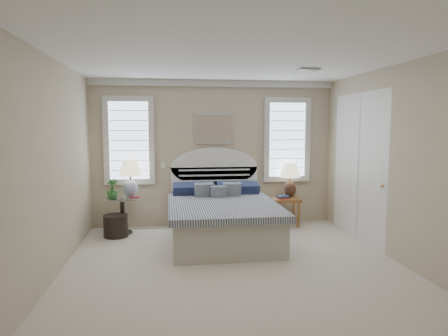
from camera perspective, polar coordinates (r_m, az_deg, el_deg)
floor at (r=5.33m, az=1.77°, el=-14.43°), size 4.50×5.00×0.01m
ceiling at (r=5.06m, az=1.87°, el=15.53°), size 4.50×5.00×0.01m
wall_back at (r=7.49m, az=-1.43°, el=2.10°), size 4.50×0.02×2.70m
wall_left at (r=5.14m, az=-23.72°, el=-0.21°), size 0.02×5.00×2.70m
wall_right at (r=5.84m, az=24.13°, el=0.46°), size 0.02×5.00×2.70m
crown_molding at (r=7.47m, az=-1.43°, el=11.99°), size 4.50×0.08×0.12m
hvac_vent at (r=6.13m, az=11.97°, el=13.55°), size 0.30×0.20×0.02m
switch_plate at (r=7.44m, az=-8.70°, el=0.46°), size 0.08×0.01×0.12m
window_left at (r=7.44m, az=-13.39°, el=3.84°), size 0.90×0.06×1.60m
window_right at (r=7.74m, az=8.95°, el=4.01°), size 0.90×0.06×1.60m
painting at (r=7.43m, az=-1.41°, el=5.69°), size 0.74×0.04×0.58m
closet_door at (r=6.89m, az=18.65°, el=0.18°), size 0.02×1.80×2.40m
bed at (r=6.60m, az=-0.37°, el=-6.90°), size 1.72×2.28×1.47m
side_table_left at (r=7.17m, az=-14.28°, el=-6.05°), size 0.56×0.56×0.63m
nightstand_right at (r=7.54m, az=8.80°, el=-5.35°), size 0.50×0.40×0.53m
floor_pot at (r=7.04m, az=-15.18°, el=-7.97°), size 0.50×0.50×0.37m
lamp_left at (r=7.14m, az=-13.24°, el=-0.83°), size 0.47×0.47×0.66m
lamp_right at (r=7.61m, az=9.38°, el=-1.13°), size 0.51×0.51×0.65m
potted_plant at (r=7.00m, az=-15.67°, el=-2.94°), size 0.22×0.22×0.34m
books_left at (r=7.06m, az=-12.59°, el=-4.09°), size 0.19×0.16×0.02m
books_right at (r=7.45m, az=8.43°, el=-4.14°), size 0.23×0.18×0.06m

